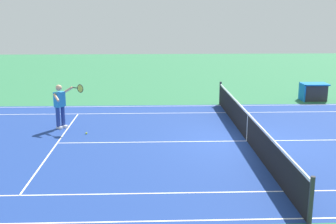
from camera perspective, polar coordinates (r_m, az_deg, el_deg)
name	(u,v)px	position (r m, az deg, el deg)	size (l,w,h in m)	color
ground_plane	(247,141)	(14.56, 10.65, -3.88)	(60.00, 60.00, 0.00)	#2D7247
court_slab	(247,141)	(14.56, 10.65, -3.88)	(24.20, 11.40, 0.00)	navy
court_line_markings	(247,141)	(14.56, 10.65, -3.87)	(23.85, 11.05, 0.01)	white
tennis_net	(248,127)	(14.43, 10.74, -2.02)	(0.10, 11.70, 1.08)	#2D2D33
tennis_player_near	(61,104)	(16.19, -14.36, 1.08)	(1.17, 0.75, 1.70)	navy
tennis_ball	(86,133)	(15.37, -11.01, -2.84)	(0.07, 0.07, 0.07)	#CCE01E
equipment_cart_tarped	(313,92)	(21.93, 19.10, 2.63)	(1.25, 0.84, 0.85)	#2D2D33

